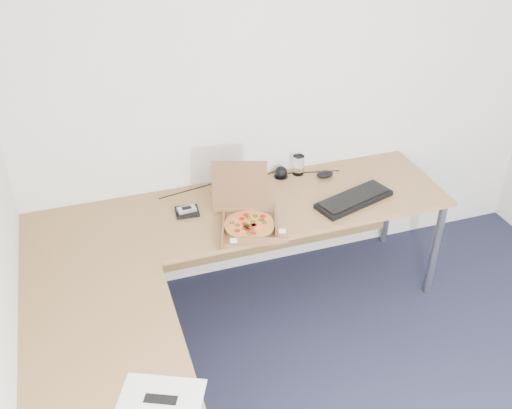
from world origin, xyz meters
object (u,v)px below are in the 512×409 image
object	(u,v)px
desk	(207,266)
pizza_box	(248,221)
drinking_glass	(298,165)
wallet	(187,212)
keyboard	(354,200)

from	to	relation	value
desk	pizza_box	world-z (taller)	pizza_box
drinking_glass	wallet	bearing A→B (deg)	-164.13
desk	wallet	bearing A→B (deg)	89.15
pizza_box	wallet	size ratio (longest dim) A/B	2.75
desk	drinking_glass	xyz separation A→B (m)	(0.79, 0.70, 0.09)
pizza_box	keyboard	bearing A→B (deg)	22.41
pizza_box	wallet	world-z (taller)	pizza_box
drinking_glass	desk	bearing A→B (deg)	-138.63
pizza_box	wallet	xyz separation A→B (m)	(-0.30, 0.24, -0.03)
desk	pizza_box	distance (m)	0.39
drinking_glass	keyboard	world-z (taller)	drinking_glass
wallet	drinking_glass	bearing A→B (deg)	20.31
pizza_box	keyboard	distance (m)	0.68
drinking_glass	pizza_box	bearing A→B (deg)	-136.33
drinking_glass	keyboard	distance (m)	0.46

